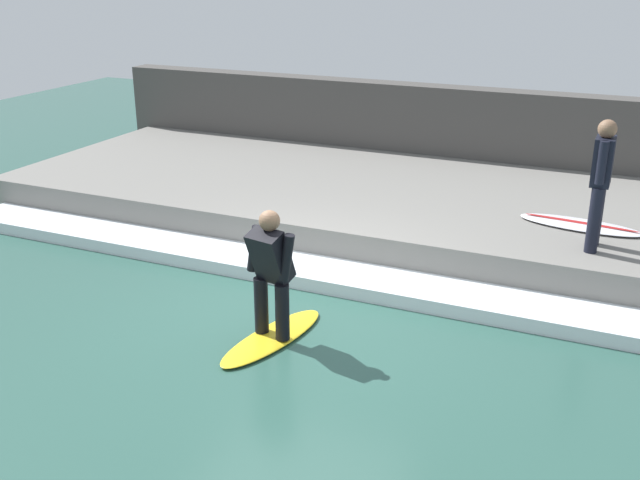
{
  "coord_description": "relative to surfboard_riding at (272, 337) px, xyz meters",
  "views": [
    {
      "loc": [
        -7.04,
        -3.46,
        3.94
      ],
      "look_at": [
        0.74,
        0.0,
        0.7
      ],
      "focal_mm": 42.0,
      "sensor_mm": 36.0,
      "label": 1
    }
  ],
  "objects": [
    {
      "name": "ground_plane",
      "position": [
        0.61,
        0.03,
        -0.03
      ],
      "size": [
        28.0,
        28.0,
        0.0
      ],
      "primitive_type": "plane",
      "color": "#2D564C"
    },
    {
      "name": "concrete_ledge",
      "position": [
        4.29,
        0.03,
        0.24
      ],
      "size": [
        4.4,
        12.57,
        0.54
      ],
      "primitive_type": "cube",
      "color": "slate",
      "rests_on": "ground_plane"
    },
    {
      "name": "back_wall",
      "position": [
        6.74,
        0.03,
        0.85
      ],
      "size": [
        0.5,
        13.2,
        1.77
      ],
      "primitive_type": "cube",
      "color": "#474442",
      "rests_on": "ground_plane"
    },
    {
      "name": "wave_foam_crest",
      "position": [
        1.69,
        0.03,
        0.06
      ],
      "size": [
        0.79,
        11.94,
        0.18
      ],
      "primitive_type": "cube",
      "color": "silver",
      "rests_on": "ground_plane"
    },
    {
      "name": "surfboard_riding",
      "position": [
        0.0,
        0.0,
        0.0
      ],
      "size": [
        1.68,
        0.78,
        0.06
      ],
      "color": "yellow",
      "rests_on": "ground_plane"
    },
    {
      "name": "surfer_riding",
      "position": [
        0.0,
        0.0,
        0.83
      ],
      "size": [
        0.48,
        0.62,
        1.43
      ],
      "color": "black",
      "rests_on": "surfboard_riding"
    },
    {
      "name": "surfer_waiting_near",
      "position": [
        2.84,
        -3.0,
        1.42
      ],
      "size": [
        0.54,
        0.23,
        1.61
      ],
      "color": "black",
      "rests_on": "concrete_ledge"
    },
    {
      "name": "surfboard_waiting_near",
      "position": [
        3.6,
        -2.8,
        0.54
      ],
      "size": [
        0.7,
        1.68,
        0.07
      ],
      "color": "silver",
      "rests_on": "concrete_ledge"
    }
  ]
}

